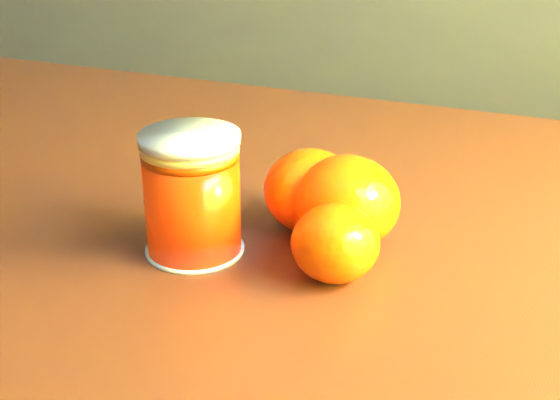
% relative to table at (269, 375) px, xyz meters
% --- Properties ---
extents(kitchen_counter, '(3.15, 0.60, 0.90)m').
position_rel_table_xyz_m(kitchen_counter, '(-0.91, 1.27, -0.27)').
color(kitchen_counter, '#4B4B50').
rests_on(kitchen_counter, ground).
extents(table, '(1.15, 0.85, 0.82)m').
position_rel_table_xyz_m(table, '(0.00, 0.00, 0.00)').
color(table, '#632C18').
rests_on(table, ground).
extents(juice_glass, '(0.07, 0.07, 0.09)m').
position_rel_table_xyz_m(juice_glass, '(-0.05, -0.01, 0.15)').
color(juice_glass, '#FF3005').
rests_on(juice_glass, table).
extents(orange_front, '(0.08, 0.08, 0.07)m').
position_rel_table_xyz_m(orange_front, '(0.05, 0.03, 0.14)').
color(orange_front, '#FF5005').
rests_on(orange_front, table).
extents(orange_back, '(0.09, 0.09, 0.06)m').
position_rel_table_xyz_m(orange_back, '(0.02, 0.05, 0.14)').
color(orange_back, '#FF5005').
rests_on(orange_back, table).
extents(orange_extra, '(0.07, 0.07, 0.05)m').
position_rel_table_xyz_m(orange_extra, '(0.05, -0.02, 0.13)').
color(orange_extra, '#FF5005').
rests_on(orange_extra, table).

